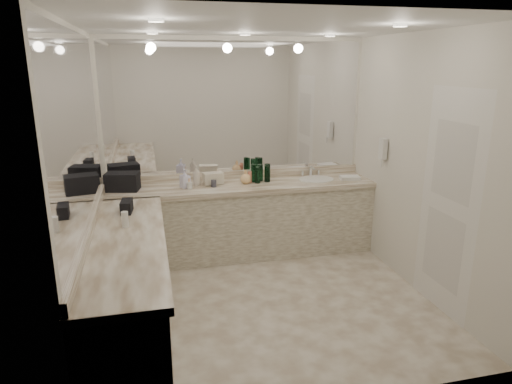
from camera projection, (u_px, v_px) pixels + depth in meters
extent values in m
plane|color=beige|center=(267.00, 300.00, 4.58)|extent=(3.20, 3.20, 0.00)
plane|color=white|center=(268.00, 26.00, 3.87)|extent=(3.20, 3.20, 0.00)
cube|color=silver|center=(236.00, 147.00, 5.63)|extent=(3.20, 0.02, 2.60)
cube|color=silver|center=(85.00, 185.00, 3.87)|extent=(0.02, 3.00, 2.60)
cube|color=silver|center=(421.00, 166.00, 4.58)|extent=(0.02, 3.00, 2.60)
cube|color=silver|center=(242.00, 222.00, 5.59)|extent=(3.20, 0.60, 0.84)
cube|color=silver|center=(242.00, 187.00, 5.46)|extent=(3.20, 0.64, 0.06)
cube|color=silver|center=(129.00, 291.00, 3.89)|extent=(0.60, 2.40, 0.84)
cube|color=silver|center=(126.00, 242.00, 3.77)|extent=(0.64, 2.42, 0.06)
cube|color=silver|center=(237.00, 175.00, 5.71)|extent=(3.20, 0.04, 0.10)
cube|color=silver|center=(92.00, 224.00, 3.97)|extent=(0.04, 3.00, 0.10)
cube|color=white|center=(236.00, 108.00, 5.49)|extent=(3.12, 0.01, 1.55)
cube|color=white|center=(81.00, 129.00, 3.74)|extent=(0.01, 2.92, 1.55)
cylinder|color=white|center=(316.00, 180.00, 5.67)|extent=(0.44, 0.44, 0.03)
cube|color=silver|center=(311.00, 170.00, 5.85)|extent=(0.24, 0.16, 0.14)
cube|color=white|center=(383.00, 149.00, 5.21)|extent=(0.06, 0.10, 0.24)
cube|color=white|center=(448.00, 204.00, 4.18)|extent=(0.02, 0.82, 2.10)
cube|color=black|center=(122.00, 181.00, 5.17)|extent=(0.40, 0.30, 0.21)
cube|color=black|center=(127.00, 206.00, 4.41)|extent=(0.12, 0.23, 0.12)
cube|color=beige|center=(213.00, 179.00, 5.43)|extent=(0.25, 0.17, 0.13)
cube|color=white|center=(350.00, 178.00, 5.68)|extent=(0.26, 0.20, 0.04)
cylinder|color=white|center=(125.00, 219.00, 4.01)|extent=(0.06, 0.06, 0.14)
imported|color=beige|center=(197.00, 176.00, 5.37)|extent=(0.09, 0.09, 0.23)
imported|color=white|center=(185.00, 179.00, 5.27)|extent=(0.13, 0.13, 0.22)
imported|color=#FFCB86|center=(246.00, 177.00, 5.46)|extent=(0.14, 0.14, 0.17)
cylinder|color=#124726|center=(267.00, 174.00, 5.54)|extent=(0.07, 0.07, 0.20)
cylinder|color=#124726|center=(254.00, 173.00, 5.54)|extent=(0.06, 0.06, 0.22)
cylinder|color=#124726|center=(267.00, 172.00, 5.59)|extent=(0.07, 0.07, 0.21)
cylinder|color=#124726|center=(257.00, 175.00, 5.48)|extent=(0.07, 0.07, 0.20)
cylinder|color=#124726|center=(260.00, 173.00, 5.59)|extent=(0.07, 0.07, 0.20)
cylinder|color=#3F3F4C|center=(214.00, 183.00, 5.32)|extent=(0.06, 0.06, 0.08)
cylinder|color=#E57F66|center=(250.00, 177.00, 5.50)|extent=(0.05, 0.05, 0.14)
cylinder|color=#E0B28C|center=(188.00, 183.00, 5.28)|extent=(0.05, 0.05, 0.12)
cylinder|color=white|center=(190.00, 186.00, 5.24)|extent=(0.07, 0.07, 0.07)
cylinder|color=#E0B28C|center=(211.00, 179.00, 5.46)|extent=(0.05, 0.05, 0.13)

